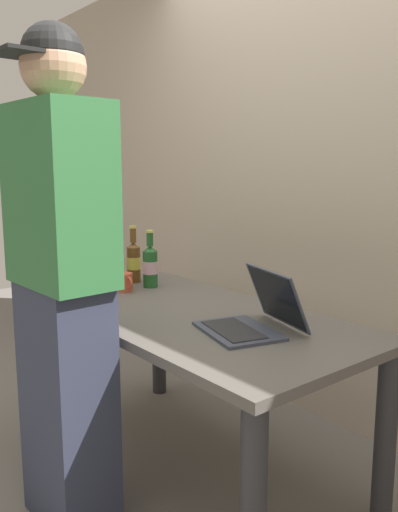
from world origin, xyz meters
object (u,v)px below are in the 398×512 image
laptop (253,317)px  beer_bottle_dark (150,265)px  beer_bottle_brown (112,268)px  coffee_mug (124,282)px  beer_bottle_green (110,263)px  beer_bottle_amber (134,261)px  person_figure (63,282)px

laptop → beer_bottle_dark: (-0.85, 0.11, 0.06)m
laptop → beer_bottle_brown: size_ratio=1.48×
beer_bottle_dark → beer_bottle_brown: bearing=-124.7°
laptop → coffee_mug: 0.86m
beer_bottle_green → beer_bottle_amber: bearing=68.8°
beer_bottle_dark → coffee_mug: size_ratio=2.45×
laptop → beer_bottle_dark: beer_bottle_dark is taller
coffee_mug → beer_bottle_green: bearing=171.5°
laptop → beer_bottle_green: (-1.05, -0.02, 0.06)m
beer_bottle_amber → beer_bottle_dark: 0.15m
person_figure → beer_bottle_amber: bearing=132.7°
beer_bottle_green → person_figure: size_ratio=0.16×
beer_bottle_green → beer_bottle_brown: 0.10m
beer_bottle_amber → beer_bottle_brown: (0.04, -0.15, -0.01)m
beer_bottle_green → coffee_mug: (0.19, -0.03, -0.07)m
person_figure → beer_bottle_green: bearing=140.1°
beer_bottle_green → beer_bottle_brown: size_ratio=1.05×
coffee_mug → laptop: bearing=3.0°
beer_bottle_dark → person_figure: 0.85m
beer_bottle_brown → beer_bottle_amber: bearing=105.3°
beer_bottle_amber → beer_bottle_dark: bearing=1.8°
beer_bottle_amber → beer_bottle_brown: size_ratio=1.10×
beer_bottle_amber → person_figure: size_ratio=0.17×
beer_bottle_amber → beer_bottle_green: bearing=-111.2°
person_figure → coffee_mug: 0.75m
beer_bottle_dark → person_figure: bearing=-55.0°
beer_bottle_amber → person_figure: (0.64, -0.69, 0.09)m
laptop → beer_bottle_dark: bearing=172.9°
beer_bottle_amber → coffee_mug: (0.15, -0.15, -0.07)m
person_figure → coffee_mug: bearing=132.2°
laptop → beer_bottle_brown: 0.96m
beer_bottle_brown → person_figure: (0.60, -0.54, 0.10)m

